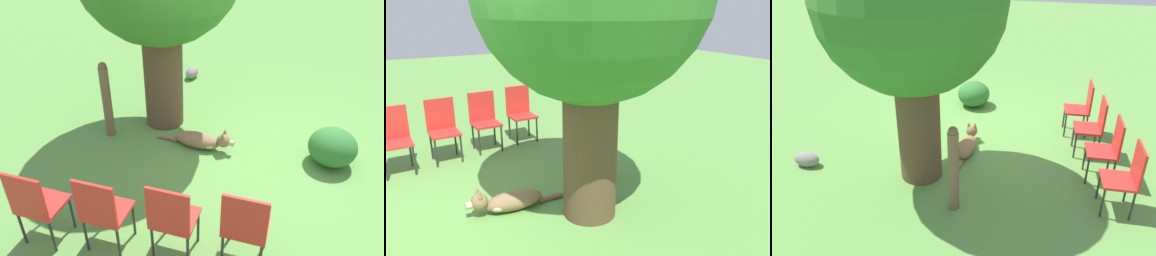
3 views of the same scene
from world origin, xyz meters
TOP-DOWN VIEW (x-y plane):
  - ground_plane at (0.00, 0.00)m, footprint 30.00×30.00m
  - dog at (-0.18, 0.64)m, footprint 0.30×1.21m
  - fence_post at (-0.35, 2.12)m, footprint 0.14×0.14m
  - red_chair_0 at (-2.03, -0.44)m, footprint 0.44×0.46m
  - red_chair_1 at (-2.18, 0.25)m, footprint 0.44×0.46m
  - red_chair_2 at (-2.34, 0.95)m, footprint 0.44×0.46m
  - red_chair_3 at (-2.49, 1.64)m, footprint 0.44×0.46m

SIDE VIEW (x-z plane):
  - ground_plane at x=0.00m, z-range 0.00..0.00m
  - dog at x=-0.18m, z-range -0.06..0.31m
  - red_chair_0 at x=-2.03m, z-range 0.07..1.04m
  - red_chair_1 at x=-2.18m, z-range 0.07..1.04m
  - red_chair_2 at x=-2.34m, z-range 0.07..1.04m
  - red_chair_3 at x=-2.49m, z-range 0.07..1.04m
  - fence_post at x=-0.35m, z-range 0.01..1.23m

